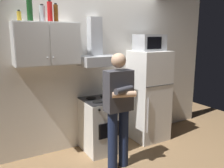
% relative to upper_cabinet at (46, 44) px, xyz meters
% --- Properties ---
extents(ground_plane, '(7.00, 7.00, 0.00)m').
position_rel_upper_cabinet_xyz_m(ground_plane, '(0.85, -0.37, -1.75)').
color(ground_plane, olive).
extents(back_wall_tiled, '(4.80, 0.10, 2.70)m').
position_rel_upper_cabinet_xyz_m(back_wall_tiled, '(0.85, 0.23, -0.40)').
color(back_wall_tiled, silver).
rests_on(back_wall_tiled, ground_plane).
extents(upper_cabinet, '(0.90, 0.37, 0.60)m').
position_rel_upper_cabinet_xyz_m(upper_cabinet, '(0.00, 0.00, 0.00)').
color(upper_cabinet, silver).
extents(stove_oven, '(0.60, 0.62, 0.87)m').
position_rel_upper_cabinet_xyz_m(stove_oven, '(0.80, -0.13, -1.32)').
color(stove_oven, white).
rests_on(stove_oven, ground_plane).
extents(range_hood, '(0.60, 0.44, 0.75)m').
position_rel_upper_cabinet_xyz_m(range_hood, '(0.80, 0.00, -0.15)').
color(range_hood, '#B7BABF').
extents(refrigerator, '(0.60, 0.62, 1.60)m').
position_rel_upper_cabinet_xyz_m(refrigerator, '(1.75, -0.12, -0.95)').
color(refrigerator, white).
rests_on(refrigerator, ground_plane).
extents(microwave, '(0.48, 0.37, 0.28)m').
position_rel_upper_cabinet_xyz_m(microwave, '(1.75, -0.11, -0.01)').
color(microwave, '#B7BABF').
rests_on(microwave, refrigerator).
extents(person_standing, '(0.38, 0.33, 1.64)m').
position_rel_upper_cabinet_xyz_m(person_standing, '(0.75, -0.73, -0.85)').
color(person_standing, '#192342').
rests_on(person_standing, ground_plane).
extents(bottle_beer_brown, '(0.06, 0.06, 0.25)m').
position_rel_upper_cabinet_xyz_m(bottle_beer_brown, '(0.15, -0.01, 0.42)').
color(bottle_beer_brown, brown).
rests_on(bottle_beer_brown, upper_cabinet).
extents(bottle_wine_green, '(0.08, 0.08, 0.31)m').
position_rel_upper_cabinet_xyz_m(bottle_wine_green, '(-0.20, 0.01, 0.45)').
color(bottle_wine_green, '#19471E').
rests_on(bottle_wine_green, upper_cabinet).
extents(bottle_canister_steel, '(0.08, 0.08, 0.23)m').
position_rel_upper_cabinet_xyz_m(bottle_canister_steel, '(-0.03, 0.01, 0.41)').
color(bottle_canister_steel, '#B2B5BA').
rests_on(bottle_canister_steel, upper_cabinet).
extents(bottle_spice_jar, '(0.06, 0.06, 0.14)m').
position_rel_upper_cabinet_xyz_m(bottle_spice_jar, '(-0.34, 0.00, 0.36)').
color(bottle_spice_jar, gold).
rests_on(bottle_spice_jar, upper_cabinet).
extents(bottle_soda_red, '(0.07, 0.07, 0.29)m').
position_rel_upper_cabinet_xyz_m(bottle_soda_red, '(0.06, -0.03, 0.44)').
color(bottle_soda_red, red).
rests_on(bottle_soda_red, upper_cabinet).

